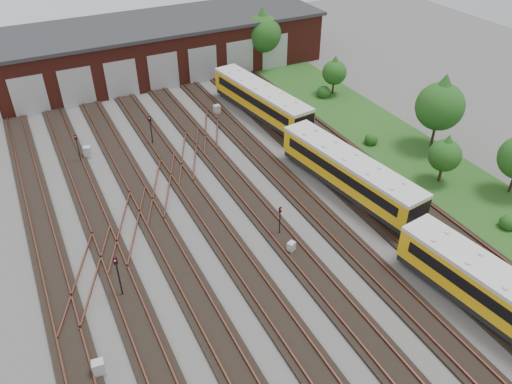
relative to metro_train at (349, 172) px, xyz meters
name	(u,v)px	position (x,y,z in m)	size (l,w,h in m)	color
ground	(283,277)	(-10.00, -6.51, -1.88)	(120.00, 120.00, 0.00)	#4B4845
track_network	(276,271)	(-10.17, -5.92, -1.77)	(30.40, 70.00, 0.33)	black
maintenance_shed	(124,52)	(-10.01, 33.47, 1.32)	(51.00, 12.50, 6.35)	#571F15
grass_verge	(402,148)	(9.00, 3.49, -1.86)	(8.00, 55.00, 0.05)	#204B19
metro_train	(349,172)	(0.00, 0.00, 0.00)	(4.57, 46.88, 3.03)	black
signal_mast_0	(118,272)	(-20.25, -3.24, 0.29)	(0.29, 0.28, 3.41)	black
signal_mast_1	(77,145)	(-19.36, 15.17, -0.08)	(0.24, 0.23, 2.83)	black
signal_mast_2	(151,126)	(-12.39, 15.26, 0.11)	(0.31, 0.30, 3.09)	black
signal_mast_3	(280,217)	(-7.98, -2.43, -0.22)	(0.25, 0.24, 2.58)	black
relay_cabinet_0	(99,368)	(-22.90, -8.49, -1.34)	(0.65, 0.54, 1.09)	#ACAFB2
relay_cabinet_1	(88,152)	(-18.57, 15.69, -1.32)	(0.67, 0.56, 1.12)	#ACAFB2
relay_cabinet_2	(291,247)	(-8.18, -4.53, -1.43)	(0.54, 0.45, 0.89)	#ACAFB2
relay_cabinet_3	(217,110)	(-4.11, 18.47, -1.33)	(0.66, 0.55, 1.10)	#ACAFB2
relay_cabinet_4	(312,133)	(2.32, 9.38, -1.33)	(0.66, 0.55, 1.10)	#ACAFB2
tree_0	(263,29)	(6.72, 28.49, 3.18)	(4.76, 4.76, 7.88)	black
tree_1	(335,70)	(10.22, 17.25, 1.12)	(2.82, 2.82, 4.67)	black
tree_2	(441,101)	(11.85, 2.55, 2.93)	(4.52, 4.52, 7.48)	black
tree_3	(446,152)	(8.10, -2.44, 1.09)	(2.79, 2.79, 4.63)	black
bush_0	(509,221)	(8.15, -9.71, -1.23)	(1.31, 1.31, 1.31)	#1C4C15
bush_1	(371,138)	(6.85, 5.60, -1.22)	(1.32, 1.32, 1.32)	#1C4C15
bush_2	(324,91)	(8.79, 17.04, -1.10)	(1.56, 1.56, 1.56)	#1C4C15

